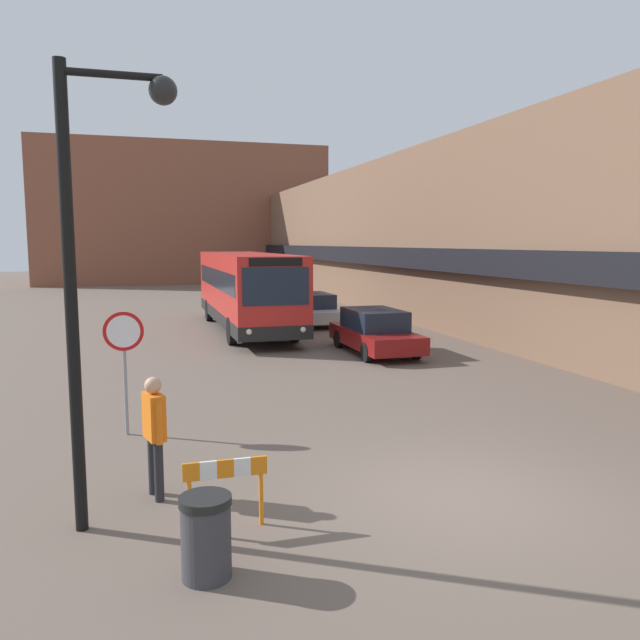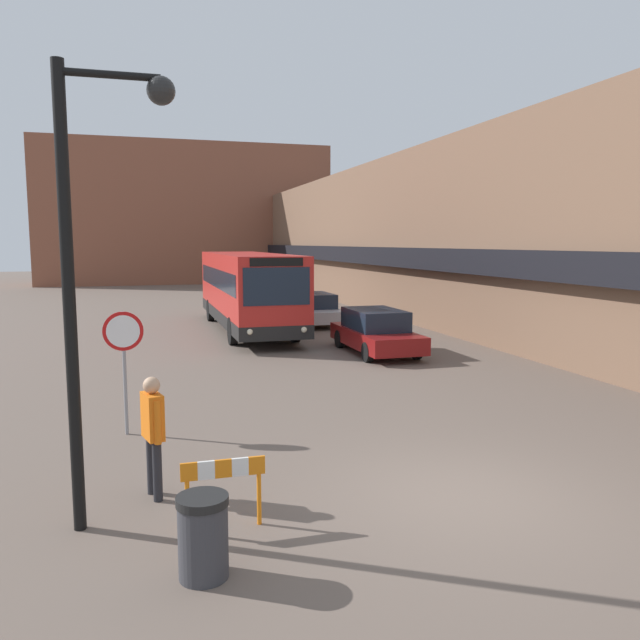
% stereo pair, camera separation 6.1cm
% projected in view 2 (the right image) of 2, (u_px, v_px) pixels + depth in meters
% --- Properties ---
extents(ground_plane, '(160.00, 160.00, 0.00)m').
position_uv_depth(ground_plane, '(460.00, 497.00, 9.23)').
color(ground_plane, '#66564C').
extents(building_row_right, '(5.50, 60.00, 7.99)m').
position_uv_depth(building_row_right, '(409.00, 238.00, 34.37)').
color(building_row_right, brown).
rests_on(building_row_right, ground_plane).
extents(building_backdrop_far, '(26.00, 8.00, 12.61)m').
position_uv_depth(building_backdrop_far, '(186.00, 215.00, 58.53)').
color(building_backdrop_far, brown).
rests_on(building_backdrop_far, ground_plane).
extents(city_bus, '(2.63, 11.94, 3.27)m').
position_uv_depth(city_bus, '(247.00, 289.00, 26.49)').
color(city_bus, red).
rests_on(city_bus, ground_plane).
extents(parked_car_front, '(1.88, 4.55, 1.49)m').
position_uv_depth(parked_car_front, '(376.00, 331.00, 21.12)').
color(parked_car_front, maroon).
rests_on(parked_car_front, ground_plane).
extents(parked_car_middle, '(1.88, 4.61, 1.42)m').
position_uv_depth(parked_car_middle, '(313.00, 309.00, 28.58)').
color(parked_car_middle, '#B7B7BC').
rests_on(parked_car_middle, ground_plane).
extents(stop_sign, '(0.76, 0.08, 2.43)m').
position_uv_depth(stop_sign, '(124.00, 346.00, 12.00)').
color(stop_sign, gray).
rests_on(stop_sign, ground_plane).
extents(street_lamp, '(1.46, 0.36, 5.94)m').
position_uv_depth(street_lamp, '(92.00, 245.00, 7.82)').
color(street_lamp, black).
rests_on(street_lamp, ground_plane).
extents(pedestrian, '(0.34, 0.57, 1.81)m').
position_uv_depth(pedestrian, '(153.00, 426.00, 9.08)').
color(pedestrian, '#232328').
rests_on(pedestrian, ground_plane).
extents(trash_bin, '(0.59, 0.59, 0.95)m').
position_uv_depth(trash_bin, '(203.00, 536.00, 6.96)').
color(trash_bin, '#38383D').
rests_on(trash_bin, ground_plane).
extents(construction_barricade, '(1.10, 0.06, 0.94)m').
position_uv_depth(construction_barricade, '(223.00, 480.00, 8.12)').
color(construction_barricade, orange).
rests_on(construction_barricade, ground_plane).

